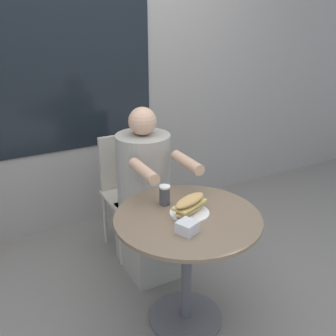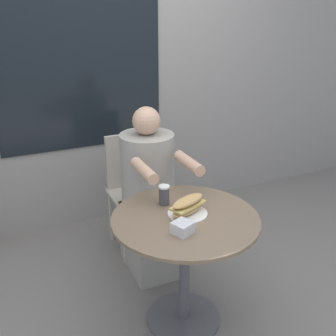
{
  "view_description": "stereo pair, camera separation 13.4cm",
  "coord_description": "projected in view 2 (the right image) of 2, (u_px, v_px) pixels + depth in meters",
  "views": [
    {
      "loc": [
        -0.98,
        -1.58,
        1.74
      ],
      "look_at": [
        0.0,
        0.22,
        0.9
      ],
      "focal_mm": 42.0,
      "sensor_mm": 36.0,
      "label": 1
    },
    {
      "loc": [
        -0.87,
        -1.64,
        1.74
      ],
      "look_at": [
        0.0,
        0.22,
        0.9
      ],
      "focal_mm": 42.0,
      "sensor_mm": 36.0,
      "label": 2
    }
  ],
  "objects": [
    {
      "name": "drink_cup",
      "position": [
        164.0,
        195.0,
        2.22
      ],
      "size": [
        0.06,
        0.06,
        0.11
      ],
      "color": "#424247",
      "rests_on": "cafe_table"
    },
    {
      "name": "sandwich_on_plate",
      "position": [
        188.0,
        207.0,
        2.11
      ],
      "size": [
        0.24,
        0.22,
        0.1
      ],
      "rotation": [
        0.0,
        0.0,
        0.38
      ],
      "color": "white",
      "rests_on": "cafe_table"
    },
    {
      "name": "napkin_box",
      "position": [
        182.0,
        228.0,
        1.94
      ],
      "size": [
        0.12,
        0.12,
        0.06
      ],
      "rotation": [
        0.0,
        0.0,
        0.39
      ],
      "color": "silver",
      "rests_on": "cafe_table"
    },
    {
      "name": "seated_diner",
      "position": [
        150.0,
        203.0,
        2.69
      ],
      "size": [
        0.37,
        0.65,
        1.16
      ],
      "rotation": [
        0.0,
        0.0,
        3.13
      ],
      "color": "gray",
      "rests_on": "ground_plane"
    },
    {
      "name": "diner_chair",
      "position": [
        133.0,
        181.0,
        2.98
      ],
      "size": [
        0.39,
        0.39,
        0.87
      ],
      "rotation": [
        0.0,
        0.0,
        3.13
      ],
      "color": "#ADA393",
      "rests_on": "ground_plane"
    },
    {
      "name": "storefront_wall",
      "position": [
        101.0,
        54.0,
        3.06
      ],
      "size": [
        8.0,
        0.09,
        2.8
      ],
      "color": "gray",
      "rests_on": "ground_plane"
    },
    {
      "name": "ground_plane",
      "position": [
        183.0,
        318.0,
        2.37
      ],
      "size": [
        8.0,
        8.0,
        0.0
      ],
      "primitive_type": "plane",
      "color": "slate"
    },
    {
      "name": "cafe_table",
      "position": [
        185.0,
        245.0,
        2.17
      ],
      "size": [
        0.8,
        0.8,
        0.7
      ],
      "color": "brown",
      "rests_on": "ground_plane"
    }
  ]
}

